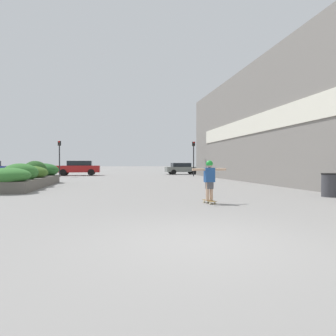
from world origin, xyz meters
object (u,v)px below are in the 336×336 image
Objects in this scene: traffic_light_right at (194,153)px; car_center_right at (78,168)px; skateboarder at (209,176)px; car_center_left at (182,168)px; car_leftmost at (282,168)px; traffic_light_left at (59,153)px; skateboard at (209,201)px; trash_bin at (330,185)px.

car_center_right is at bearing 161.31° from traffic_light_right.
skateboarder is 26.97m from car_center_left.
car_leftmost is 1.05× the size of car_center_left.
car_center_right is (-12.08, -1.51, 0.12)m from car_center_left.
traffic_light_right is at bearing -2.32° from traffic_light_left.
skateboarder reaches higher than skateboard.
car_center_left is at bearing 78.14° from car_leftmost.
car_center_left is 1.15× the size of traffic_light_left.
traffic_light_left is (-8.28, 21.41, 1.51)m from skateboarder.
skateboard is 26.97m from car_center_left.
car_center_right is (-6.87, 24.94, -0.03)m from skateboarder.
skateboarder is 0.33× the size of car_center_left.
trash_bin is at bearing -153.01° from car_center_right.
skateboarder is 23.01m from traffic_light_left.
car_center_left is at bearing 68.20° from skateboard.
skateboard is 0.15× the size of car_leftmost.
car_leftmost is at bearing 78.14° from car_center_left.
skateboard is 0.69× the size of trash_bin.
car_center_left is at bearing 68.20° from skateboarder.
traffic_light_right is at bearing -0.30° from car_center_left.
traffic_light_left is (-13.58, 20.37, 1.94)m from trash_bin.
car_center_left is at bearing 20.50° from traffic_light_left.
skateboard is at bearing -68.86° from traffic_light_left.
skateboarder is 0.37× the size of traffic_light_left.
car_leftmost reaches higher than skateboard.
traffic_light_left is at bearing -69.50° from car_center_left.
car_leftmost is 25.64m from traffic_light_left.
skateboard is 0.18× the size of traffic_light_left.
traffic_light_left is 13.48m from traffic_light_right.
skateboarder is at bearing 144.34° from car_leftmost.
skateboard is 23.07m from traffic_light_left.
traffic_light_right is (5.19, 20.87, 1.55)m from skateboarder.
skateboarder is at bearing -164.61° from car_center_right.
car_leftmost is (17.18, 23.94, 0.70)m from skateboard.
trash_bin is 24.56m from traffic_light_left.
trash_bin is 0.23× the size of car_center_left.
traffic_light_right reaches higher than skateboarder.
traffic_light_left reaches higher than trash_bin.
skateboarder is 0.31× the size of car_leftmost.
car_center_right is (-12.17, 23.90, 0.40)m from trash_bin.
traffic_light_right reaches higher than skateboard.
car_center_right reaches higher than car_center_left.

